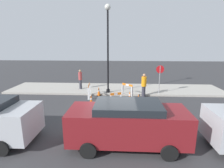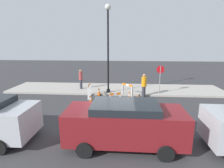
{
  "view_description": "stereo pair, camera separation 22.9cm",
  "coord_description": "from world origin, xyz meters",
  "px_view_note": "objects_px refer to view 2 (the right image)",
  "views": [
    {
      "loc": [
        0.5,
        -8.38,
        4.05
      ],
      "look_at": [
        -0.16,
        4.21,
        1.0
      ],
      "focal_mm": 28.0,
      "sensor_mm": 36.0,
      "label": 1
    },
    {
      "loc": [
        0.73,
        -8.36,
        4.05
      ],
      "look_at": [
        -0.16,
        4.21,
        1.0
      ],
      "focal_mm": 28.0,
      "sensor_mm": 36.0,
      "label": 2
    }
  ],
  "objects_px": {
    "person_pedestrian": "(81,78)",
    "parked_car_1": "(125,122)",
    "stop_sign": "(160,75)",
    "person_worker": "(144,85)",
    "streetlamp_post": "(108,39)"
  },
  "relations": [
    {
      "from": "streetlamp_post",
      "to": "parked_car_1",
      "type": "bearing_deg",
      "value": -79.64
    },
    {
      "from": "streetlamp_post",
      "to": "person_worker",
      "type": "relative_size",
      "value": 3.65
    },
    {
      "from": "parked_car_1",
      "to": "streetlamp_post",
      "type": "bearing_deg",
      "value": 100.36
    },
    {
      "from": "streetlamp_post",
      "to": "stop_sign",
      "type": "distance_m",
      "value": 4.77
    },
    {
      "from": "stop_sign",
      "to": "person_pedestrian",
      "type": "bearing_deg",
      "value": -11.03
    },
    {
      "from": "stop_sign",
      "to": "parked_car_1",
      "type": "relative_size",
      "value": 0.48
    },
    {
      "from": "streetlamp_post",
      "to": "stop_sign",
      "type": "bearing_deg",
      "value": -0.41
    },
    {
      "from": "person_pedestrian",
      "to": "parked_car_1",
      "type": "bearing_deg",
      "value": 114.7
    },
    {
      "from": "stop_sign",
      "to": "person_worker",
      "type": "xyz_separation_m",
      "value": [
        -1.26,
        -0.65,
        -0.65
      ]
    },
    {
      "from": "person_pedestrian",
      "to": "stop_sign",
      "type": "bearing_deg",
      "value": 171.07
    },
    {
      "from": "person_worker",
      "to": "parked_car_1",
      "type": "distance_m",
      "value": 6.51
    },
    {
      "from": "person_pedestrian",
      "to": "parked_car_1",
      "type": "relative_size",
      "value": 0.36
    },
    {
      "from": "stop_sign",
      "to": "person_pedestrian",
      "type": "xyz_separation_m",
      "value": [
        -6.39,
        0.98,
        -0.57
      ]
    },
    {
      "from": "stop_sign",
      "to": "parked_car_1",
      "type": "bearing_deg",
      "value": 66.77
    },
    {
      "from": "stop_sign",
      "to": "person_worker",
      "type": "bearing_deg",
      "value": 24.86
    }
  ]
}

